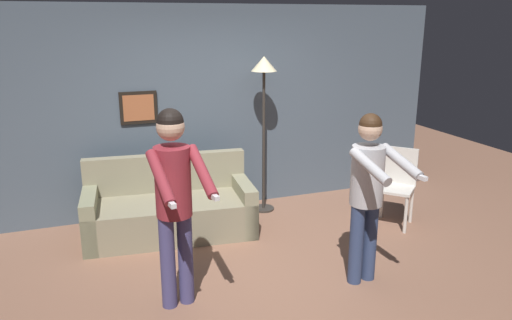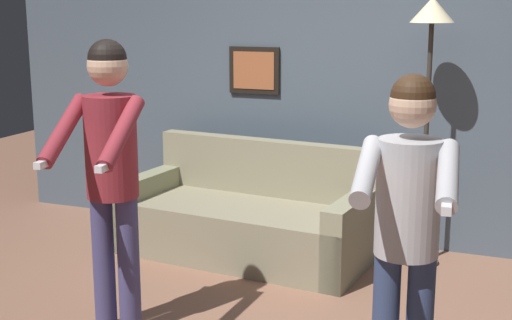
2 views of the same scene
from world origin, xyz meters
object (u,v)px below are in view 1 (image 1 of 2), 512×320
(couch, at_px, (170,210))
(dining_chair_distant, at_px, (397,182))
(person_standing_left, at_px, (174,191))
(person_standing_right, at_px, (368,184))
(torchiere_lamp, at_px, (264,85))

(couch, bearing_deg, dining_chair_distant, -13.75)
(person_standing_left, relative_size, person_standing_right, 1.07)
(couch, distance_m, dining_chair_distant, 2.73)
(couch, distance_m, torchiere_lamp, 1.90)
(person_standing_left, xyz_separation_m, dining_chair_distant, (2.86, 0.90, -0.53))
(couch, xyz_separation_m, torchiere_lamp, (1.29, 0.31, 1.35))
(torchiere_lamp, bearing_deg, person_standing_left, -129.05)
(torchiere_lamp, relative_size, person_standing_right, 1.22)
(torchiere_lamp, height_order, person_standing_right, torchiere_lamp)
(couch, relative_size, person_standing_right, 1.21)
(person_standing_left, height_order, dining_chair_distant, person_standing_left)
(couch, xyz_separation_m, person_standing_left, (-0.22, -1.55, 0.78))
(torchiere_lamp, distance_m, dining_chair_distant, 1.99)
(dining_chair_distant, bearing_deg, torchiere_lamp, 144.65)
(torchiere_lamp, bearing_deg, dining_chair_distant, -35.35)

